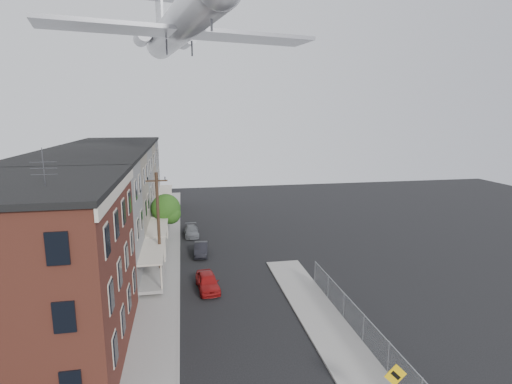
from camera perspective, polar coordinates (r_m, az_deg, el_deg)
sidewalk_left at (r=41.88m, az=-12.90°, el=-8.28°), size 3.00×62.00×0.12m
sidewalk_right at (r=27.02m, az=10.98°, el=-19.51°), size 3.00×26.00×0.12m
curb_left at (r=41.83m, az=-10.90°, el=-8.20°), size 0.15×62.00×0.14m
curb_right at (r=26.57m, az=7.88°, el=-19.94°), size 0.15×26.00×0.14m
corner_building at (r=25.58m, az=-29.83°, el=-9.99°), size 10.31×12.30×12.15m
row_house_a at (r=34.25m, az=-24.64°, el=-4.50°), size 11.98×7.00×10.30m
row_house_b at (r=40.87m, az=-22.32°, el=-1.92°), size 11.98×7.00×10.30m
row_house_c at (r=47.61m, az=-20.66°, el=-0.07°), size 11.98×7.00×10.30m
row_house_d at (r=54.41m, az=-19.41°, el=1.32°), size 11.98×7.00×10.30m
row_house_e at (r=61.25m, az=-18.44°, el=2.40°), size 11.98×7.00×10.30m
chainlink_fence at (r=26.31m, az=15.10°, el=-18.25°), size 0.06×18.06×1.90m
warning_sign at (r=20.78m, az=19.21°, el=-24.28°), size 1.10×0.11×2.80m
utility_pole at (r=34.81m, az=-13.76°, el=-4.33°), size 1.80×0.26×9.00m
street_tree at (r=44.70m, az=-12.61°, el=-2.51°), size 3.22×3.20×5.20m
car_near at (r=32.61m, az=-6.94°, el=-12.59°), size 1.97×4.13×1.36m
car_mid at (r=40.23m, az=-7.86°, el=-8.08°), size 1.52×3.75×1.21m
car_far at (r=46.57m, az=-9.20°, el=-5.52°), size 1.69×3.93×1.13m
airplane at (r=40.19m, az=-10.88°, el=22.38°), size 24.13×27.57×7.93m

